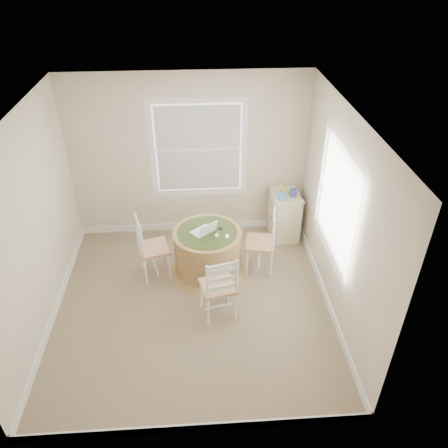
{
  "coord_description": "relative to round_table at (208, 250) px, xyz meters",
  "views": [
    {
      "loc": [
        0.13,
        -4.27,
        4.15
      ],
      "look_at": [
        0.44,
        0.45,
        0.98
      ],
      "focal_mm": 35.0,
      "sensor_mm": 36.0,
      "label": 1
    }
  ],
  "objects": [
    {
      "name": "tissue_box",
      "position": [
        1.17,
        0.68,
        0.44
      ],
      "size": [
        0.13,
        0.13,
        0.1
      ],
      "primitive_type": "cube",
      "rotation": [
        0.0,
        0.0,
        0.09
      ],
      "color": "#5D99D5",
      "rests_on": "corner_chest"
    },
    {
      "name": "keys",
      "position": [
        0.18,
        0.07,
        0.32
      ],
      "size": [
        0.06,
        0.05,
        0.02
      ],
      "primitive_type": "cube",
      "rotation": [
        0.0,
        0.0,
        0.08
      ],
      "color": "black",
      "rests_on": "round_table"
    },
    {
      "name": "chair_left",
      "position": [
        -0.76,
        -0.02,
        0.1
      ],
      "size": [
        0.5,
        0.51,
        0.95
      ],
      "primitive_type": null,
      "rotation": [
        0.0,
        0.0,
        1.85
      ],
      "color": "white",
      "rests_on": "ground"
    },
    {
      "name": "room",
      "position": [
        -0.06,
        -0.53,
        0.92
      ],
      "size": [
        3.64,
        3.64,
        2.64
      ],
      "color": "#8B7458",
      "rests_on": "ground"
    },
    {
      "name": "chair_near",
      "position": [
        0.1,
        -0.87,
        0.1
      ],
      "size": [
        0.5,
        0.49,
        0.95
      ],
      "primitive_type": null,
      "rotation": [
        0.0,
        0.0,
        3.38
      ],
      "color": "white",
      "rests_on": "ground"
    },
    {
      "name": "box_yellow",
      "position": [
        1.28,
        0.87,
        0.42
      ],
      "size": [
        0.16,
        0.11,
        0.06
      ],
      "primitive_type": "cube",
      "rotation": [
        0.0,
        0.0,
        0.09
      ],
      "color": "#D5CC4B",
      "rests_on": "corner_chest"
    },
    {
      "name": "box_blue",
      "position": [
        1.35,
        0.77,
        0.45
      ],
      "size": [
        0.09,
        0.09,
        0.12
      ],
      "primitive_type": "cube",
      "rotation": [
        0.0,
        0.0,
        0.09
      ],
      "color": "#3645A4",
      "rests_on": "corner_chest"
    },
    {
      "name": "round_table",
      "position": [
        0.0,
        0.0,
        0.0
      ],
      "size": [
        1.15,
        1.15,
        0.69
      ],
      "rotation": [
        0.0,
        0.0,
        0.08
      ],
      "color": "#A48149",
      "rests_on": "ground"
    },
    {
      "name": "mouse",
      "position": [
        0.12,
        -0.09,
        0.32
      ],
      "size": [
        0.06,
        0.09,
        0.03
      ],
      "primitive_type": "ellipsoid",
      "rotation": [
        0.0,
        0.0,
        0.08
      ],
      "color": "white",
      "rests_on": "round_table"
    },
    {
      "name": "corner_chest",
      "position": [
        1.25,
        0.83,
        0.01
      ],
      "size": [
        0.48,
        0.62,
        0.77
      ],
      "rotation": [
        0.0,
        0.0,
        0.09
      ],
      "color": "beige",
      "rests_on": "ground"
    },
    {
      "name": "laptop",
      "position": [
        -0.05,
        -0.01,
        0.34
      ],
      "size": [
        0.4,
        0.39,
        0.21
      ],
      "rotation": [
        0.0,
        0.0,
        3.82
      ],
      "color": "white",
      "rests_on": "round_table"
    },
    {
      "name": "phone",
      "position": [
        0.27,
        -0.12,
        0.31
      ],
      "size": [
        0.05,
        0.09,
        0.02
      ],
      "primitive_type": "cube",
      "rotation": [
        0.0,
        0.0,
        0.08
      ],
      "color": "#B7BABF",
      "rests_on": "round_table"
    },
    {
      "name": "chair_right",
      "position": [
        0.75,
        0.01,
        0.1
      ],
      "size": [
        0.47,
        0.49,
        0.95
      ],
      "primitive_type": null,
      "rotation": [
        0.0,
        0.0,
        -1.76
      ],
      "color": "white",
      "rests_on": "ground"
    },
    {
      "name": "cup_cream",
      "position": [
        1.19,
        0.97,
        0.43
      ],
      "size": [
        0.07,
        0.07,
        0.09
      ],
      "primitive_type": "cylinder",
      "color": "beige",
      "rests_on": "corner_chest"
    }
  ]
}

